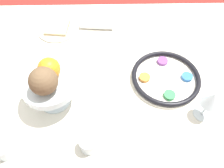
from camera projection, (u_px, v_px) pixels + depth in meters
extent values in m
plane|color=maroon|center=(122.00, 135.00, 1.56)|extent=(8.00, 8.00, 0.00)
cube|color=silver|center=(124.00, 111.00, 1.26)|extent=(1.60, 0.97, 0.73)
cylinder|color=silver|center=(165.00, 79.00, 0.93)|extent=(0.29, 0.29, 0.01)
torus|color=black|center=(166.00, 77.00, 0.91)|extent=(0.29, 0.29, 0.02)
cylinder|color=orange|center=(145.00, 78.00, 0.92)|extent=(0.05, 0.05, 0.01)
cylinder|color=#33934C|center=(169.00, 95.00, 0.86)|extent=(0.05, 0.05, 0.01)
cylinder|color=#2D6BB7|center=(187.00, 77.00, 0.92)|extent=(0.05, 0.05, 0.01)
cylinder|color=#844299|center=(162.00, 61.00, 0.97)|extent=(0.05, 0.05, 0.01)
cylinder|color=silver|center=(202.00, 114.00, 0.83)|extent=(0.06, 0.06, 0.00)
cylinder|color=silver|center=(205.00, 109.00, 0.80)|extent=(0.01, 0.01, 0.07)
cone|color=silver|center=(212.00, 99.00, 0.75)|extent=(0.06, 0.06, 0.06)
cylinder|color=silver|center=(55.00, 100.00, 0.87)|extent=(0.12, 0.12, 0.01)
cylinder|color=silver|center=(53.00, 93.00, 0.83)|extent=(0.03, 0.03, 0.09)
cylinder|color=silver|center=(49.00, 84.00, 0.78)|extent=(0.20, 0.20, 0.03)
sphere|color=orange|center=(49.00, 69.00, 0.75)|extent=(0.08, 0.08, 0.08)
sphere|color=brown|center=(43.00, 81.00, 0.71)|extent=(0.10, 0.10, 0.10)
cylinder|color=beige|center=(58.00, 29.00, 1.11)|extent=(0.20, 0.20, 0.01)
cube|color=#D1B784|center=(57.00, 28.00, 1.10)|extent=(0.12, 0.12, 0.01)
cylinder|color=white|center=(97.00, 25.00, 1.11)|extent=(0.17, 0.05, 0.04)
cylinder|color=silver|center=(89.00, 143.00, 0.74)|extent=(0.06, 0.06, 0.06)
cylinder|color=silver|center=(3.00, 149.00, 0.72)|extent=(0.06, 0.06, 0.06)
cube|color=silver|center=(95.00, 23.00, 1.14)|extent=(0.15, 0.04, 0.01)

